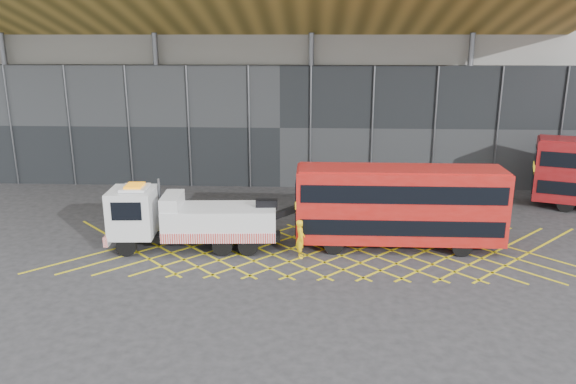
{
  "coord_description": "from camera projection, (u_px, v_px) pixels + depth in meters",
  "views": [
    {
      "loc": [
        4.27,
        -25.08,
        9.87
      ],
      "look_at": [
        3.0,
        1.5,
        2.4
      ],
      "focal_mm": 35.0,
      "sensor_mm": 36.0,
      "label": 1
    }
  ],
  "objects": [
    {
      "name": "ground_plane",
      "position": [
        224.0,
        248.0,
        26.98
      ],
      "size": [
        120.0,
        120.0,
        0.0
      ],
      "primitive_type": "plane",
      "color": "#29292B"
    },
    {
      "name": "road_markings",
      "position": [
        324.0,
        249.0,
        26.76
      ],
      "size": [
        26.36,
        7.16,
        0.01
      ],
      "color": "yellow",
      "rests_on": "ground_plane"
    },
    {
      "name": "worker",
      "position": [
        300.0,
        239.0,
        25.58
      ],
      "size": [
        0.5,
        0.7,
        1.8
      ],
      "primitive_type": "imported",
      "rotation": [
        0.0,
        0.0,
        1.69
      ],
      "color": "yellow",
      "rests_on": "ground_plane"
    },
    {
      "name": "bus_towed",
      "position": [
        399.0,
        204.0,
        26.41
      ],
      "size": [
        9.72,
        2.3,
        3.94
      ],
      "rotation": [
        0.0,
        0.0,
        -0.0
      ],
      "color": "#AD140F",
      "rests_on": "ground_plane"
    },
    {
      "name": "construction_building",
      "position": [
        284.0,
        47.0,
        42.16
      ],
      "size": [
        55.0,
        23.97,
        18.0
      ],
      "color": "gray",
      "rests_on": "ground_plane"
    },
    {
      "name": "recovery_truck",
      "position": [
        187.0,
        219.0,
        26.48
      ],
      "size": [
        9.3,
        2.64,
        3.23
      ],
      "rotation": [
        0.0,
        0.0,
        0.06
      ],
      "color": "black",
      "rests_on": "ground_plane"
    }
  ]
}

